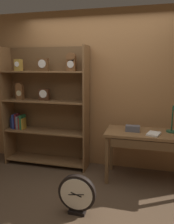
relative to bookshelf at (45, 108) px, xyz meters
The scene contains 7 objects.
ground_plane 1.78m from the bookshelf, 51.23° to the right, with size 10.00×10.00×0.00m, color #4C3826.
back_wood_panel 0.98m from the bookshelf, 12.47° to the left, with size 4.80×0.05×2.60m, color #9E6B3D.
bookshelf is the anchor object (origin of this frame).
workbench 1.87m from the bookshelf, ahead, with size 1.41×0.57×0.76m.
toolbox_small 1.54m from the bookshelf, ahead, with size 0.21×0.11×0.09m, color #595960.
open_repair_manual 1.84m from the bookshelf, ahead, with size 0.16×0.22×0.03m, color silver.
round_clock_large 1.72m from the bookshelf, 52.42° to the right, with size 0.45×0.11×0.49m.
Camera 1 is at (0.72, -2.32, 1.71)m, focal length 35.70 mm.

